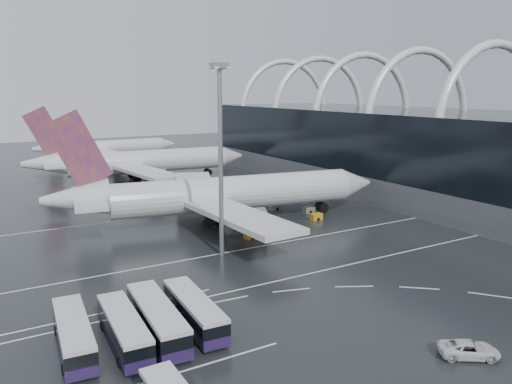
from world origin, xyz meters
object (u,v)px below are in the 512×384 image
bus_row_near_d (194,310)px  gse_cart_belly_e (255,209)px  gse_cart_belly_b (276,207)px  airliner_gate_b (138,162)px  bus_row_near_a (73,334)px  gse_cart_belly_a (316,217)px  gse_cart_belly_c (251,235)px  airliner_main (219,195)px  airliner_gate_c (106,148)px  bus_row_near_c (157,318)px  floodlight_mast (220,138)px  van_curve_a (469,349)px  bus_row_near_b (124,329)px  gse_cart_belly_d (309,209)px

bus_row_near_d → gse_cart_belly_e: bearing=-34.5°
gse_cart_belly_b → airliner_gate_b: bearing=107.5°
bus_row_near_d → bus_row_near_a: bearing=87.8°
gse_cart_belly_a → gse_cart_belly_c: size_ratio=1.03×
gse_cart_belly_b → gse_cart_belly_e: size_ratio=0.98×
airliner_main → airliner_gate_c: airliner_main is taller
bus_row_near_c → floodlight_mast: floodlight_mast is taller
van_curve_a → gse_cart_belly_b: size_ratio=2.31×
gse_cart_belly_b → gse_cart_belly_c: 21.32m
airliner_gate_c → gse_cart_belly_b: 93.75m
bus_row_near_a → bus_row_near_b: (4.58, -1.43, -0.01)m
van_curve_a → gse_cart_belly_e: (11.05, 59.55, -0.11)m
bus_row_near_d → gse_cart_belly_e: 50.86m
bus_row_near_b → bus_row_near_d: size_ratio=0.98×
airliner_main → gse_cart_belly_e: size_ratio=25.85×
airliner_gate_c → bus_row_near_c: 135.94m
van_curve_a → airliner_gate_c: bearing=32.3°
airliner_main → gse_cart_belly_a: size_ratio=27.83×
airliner_main → floodlight_mast: 22.81m
bus_row_near_a → airliner_gate_b: bearing=-16.5°
gse_cart_belly_b → gse_cart_belly_e: bearing=179.2°
airliner_main → airliner_gate_c: 96.36m
bus_row_near_b → bus_row_near_c: bearing=-84.5°
floodlight_mast → gse_cart_belly_b: bearing=41.9°
bus_row_near_c → gse_cart_belly_e: bus_row_near_c is taller
bus_row_near_c → floodlight_mast: (17.26, 19.51, 16.32)m
bus_row_near_c → bus_row_near_d: 4.22m
bus_row_near_c → gse_cart_belly_c: bus_row_near_c is taller
airliner_gate_b → gse_cart_belly_d: (19.69, -52.95, -4.63)m
van_curve_a → floodlight_mast: 43.11m
airliner_gate_b → gse_cart_belly_b: (14.99, -47.45, -4.61)m
gse_cart_belly_a → gse_cart_belly_b: (-2.48, 10.98, 0.04)m
airliner_gate_c → bus_row_near_b: (-31.36, -133.19, -2.75)m
gse_cart_belly_b → gse_cart_belly_c: bearing=-134.1°
bus_row_near_b → bus_row_near_d: (7.75, 0.25, 0.03)m
airliner_main → floodlight_mast: bearing=-105.7°
bus_row_near_d → van_curve_a: (20.12, -19.37, -0.97)m
bus_row_near_c → gse_cart_belly_a: bus_row_near_c is taller
gse_cart_belly_d → gse_cart_belly_b: bearing=130.5°
gse_cart_belly_d → airliner_gate_c: bearing=99.9°
bus_row_near_b → gse_cart_belly_c: bus_row_near_b is taller
gse_cart_belly_e → gse_cart_belly_b: bearing=-0.8°
airliner_gate_c → gse_cart_belly_a: size_ratio=21.48×
bus_row_near_a → bus_row_near_d: (12.33, -1.18, 0.02)m
airliner_gate_b → bus_row_near_d: (-21.12, -87.56, -3.53)m
airliner_gate_b → gse_cart_belly_e: bearing=-73.0°
gse_cart_belly_a → gse_cart_belly_d: bearing=68.0°
gse_cart_belly_c → airliner_gate_c: bearing=88.8°
airliner_gate_b → gse_cart_belly_d: size_ratio=25.49×
van_curve_a → gse_cart_belly_c: 44.18m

